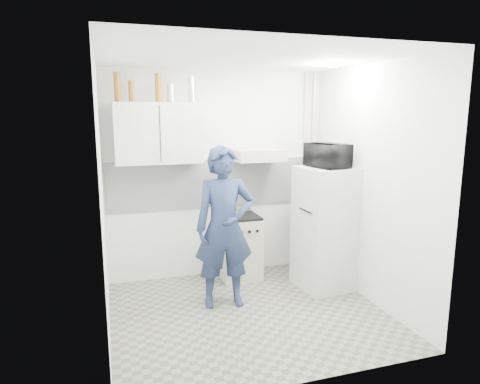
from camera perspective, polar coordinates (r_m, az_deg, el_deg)
name	(u,v)px	position (r m, az deg, el deg)	size (l,w,h in m)	color
floor	(249,313)	(4.69, 1.14, -15.85)	(2.80, 2.80, 0.00)	slate
ceiling	(250,57)	(4.23, 1.28, 17.53)	(2.80, 2.80, 0.00)	white
wall_back	(218,175)	(5.46, -3.02, 2.26)	(2.80, 2.80, 0.00)	silver
wall_left	(102,201)	(4.05, -17.88, -1.14)	(2.60, 2.60, 0.00)	silver
wall_right	(370,185)	(4.90, 16.90, 0.87)	(2.60, 2.60, 0.00)	silver
person	(224,228)	(4.60, -2.09, -4.76)	(0.64, 0.42, 1.75)	#1E2A49
stove	(239,248)	(5.49, -0.09, -7.42)	(0.49, 0.49, 0.79)	#B9B19B
fridge	(325,228)	(5.20, 11.29, -4.76)	(0.60, 0.60, 1.46)	silver
stove_top	(239,217)	(5.37, -0.09, -3.29)	(0.47, 0.47, 0.03)	black
saucepan	(234,212)	(5.35, -0.87, -2.68)	(0.17, 0.17, 0.09)	silver
microwave	(328,155)	(5.05, 11.65, 4.79)	(0.34, 0.50, 0.28)	black
bottle_a	(117,87)	(5.06, -16.05, 13.28)	(0.08, 0.08, 0.32)	brown
bottle_b	(131,91)	(5.07, -14.30, 12.87)	(0.06, 0.06, 0.24)	brown
bottle_d	(158,88)	(5.10, -10.84, 13.46)	(0.07, 0.07, 0.32)	brown
canister_a	(171,93)	(5.11, -9.22, 12.86)	(0.08, 0.08, 0.21)	silver
bottle_e	(192,90)	(5.16, -6.47, 13.40)	(0.07, 0.07, 0.30)	silver
upper_cabinet	(158,133)	(5.09, -10.84, 7.71)	(1.00, 0.35, 0.70)	silver
range_hood	(258,155)	(5.32, 2.35, 4.98)	(0.60, 0.50, 0.14)	#B9B19B
backsplash	(218,183)	(5.46, -2.97, 1.20)	(2.74, 0.03, 0.60)	white
pipe_a	(312,172)	(5.84, 9.63, 2.68)	(0.05, 0.05, 2.60)	#B9B19B
pipe_b	(304,172)	(5.79, 8.57, 2.64)	(0.04, 0.04, 2.60)	#B9B19B
ceiling_spot_fixture	(333,66)	(4.82, 12.26, 16.09)	(0.10, 0.10, 0.02)	white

